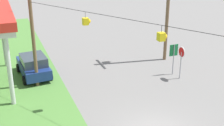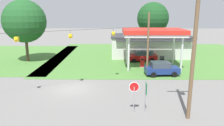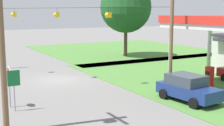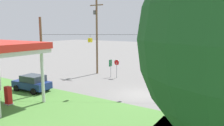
{
  "view_description": "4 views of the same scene",
  "coord_description": "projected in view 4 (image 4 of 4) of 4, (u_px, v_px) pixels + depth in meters",
  "views": [
    {
      "loc": [
        -12.38,
        7.21,
        9.67
      ],
      "look_at": [
        3.64,
        1.1,
        2.91
      ],
      "focal_mm": 50.0,
      "sensor_mm": 36.0,
      "label": 1
    },
    {
      "loc": [
        4.25,
        -21.08,
        7.8
      ],
      "look_at": [
        3.99,
        2.72,
        2.11
      ],
      "focal_mm": 35.0,
      "sensor_mm": 36.0,
      "label": 2
    },
    {
      "loc": [
        24.5,
        -8.71,
        5.63
      ],
      "look_at": [
        2.3,
        3.83,
        1.48
      ],
      "focal_mm": 50.0,
      "sensor_mm": 36.0,
      "label": 3
    },
    {
      "loc": [
        -9.19,
        19.31,
        6.56
      ],
      "look_at": [
        2.75,
        0.73,
        3.07
      ],
      "focal_mm": 35.0,
      "sensor_mm": 36.0,
      "label": 4
    }
  ],
  "objects": [
    {
      "name": "fuel_pump_near",
      "position": [
        8.0,
        96.0,
        18.86
      ],
      "size": [
        0.71,
        0.56,
        1.64
      ],
      "color": "gray",
      "rests_on": "ground"
    },
    {
      "name": "route_sign",
      "position": [
        111.0,
        65.0,
        29.51
      ],
      "size": [
        0.1,
        0.7,
        2.4
      ],
      "color": "gray",
      "rests_on": "ground"
    },
    {
      "name": "stop_sign_roadside",
      "position": [
        117.0,
        65.0,
        29.07
      ],
      "size": [
        0.8,
        0.08,
        2.5
      ],
      "rotation": [
        0.0,
        0.0,
        3.14
      ],
      "color": "#99999E",
      "rests_on": "ground"
    },
    {
      "name": "car_at_pumps_front",
      "position": [
        32.0,
        83.0,
        23.07
      ],
      "size": [
        4.24,
        2.36,
        1.72
      ],
      "rotation": [
        0.0,
        0.0,
        0.08
      ],
      "color": "navy",
      "rests_on": "ground"
    },
    {
      "name": "utility_pole_main",
      "position": [
        97.0,
        33.0,
        31.39
      ],
      "size": [
        2.2,
        0.44,
        10.64
      ],
      "color": "brown",
      "rests_on": "ground"
    },
    {
      "name": "ground_plane",
      "position": [
        139.0,
        94.0,
        21.98
      ],
      "size": [
        160.0,
        160.0,
        0.0
      ],
      "primitive_type": "plane",
      "color": "slate"
    },
    {
      "name": "signal_span_gantry",
      "position": [
        140.0,
        54.0,
        21.34
      ],
      "size": [
        16.84,
        10.24,
        7.68
      ],
      "color": "brown",
      "rests_on": "ground"
    }
  ]
}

